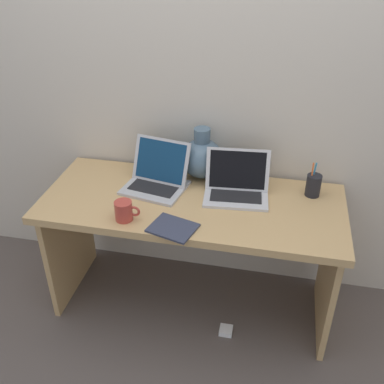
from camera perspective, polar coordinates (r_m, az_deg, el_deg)
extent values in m
plane|color=#564C47|center=(2.71, 0.00, -13.75)|extent=(6.00, 6.00, 0.00)
cube|color=beige|center=(2.36, 1.84, 13.65)|extent=(4.40, 0.04, 2.40)
cube|color=tan|center=(2.27, 0.00, -1.50)|extent=(1.53, 0.63, 0.04)
cube|color=tan|center=(2.69, -15.33, -5.99)|extent=(0.03, 0.54, 0.67)
cube|color=tan|center=(2.47, 16.91, -10.24)|extent=(0.03, 0.54, 0.67)
cube|color=#B2B2B7|center=(2.36, -4.75, 0.55)|extent=(0.35, 0.31, 0.01)
cube|color=black|center=(2.35, -4.76, 0.74)|extent=(0.27, 0.20, 0.00)
cube|color=#B2B2B7|center=(2.36, -3.98, 3.97)|extent=(0.32, 0.15, 0.22)
cube|color=navy|center=(2.36, -3.98, 3.97)|extent=(0.28, 0.14, 0.20)
cube|color=silver|center=(2.28, 5.61, -0.61)|extent=(0.34, 0.25, 0.01)
cube|color=black|center=(2.28, 5.63, -0.41)|extent=(0.27, 0.16, 0.00)
cube|color=silver|center=(2.29, 5.83, 2.84)|extent=(0.33, 0.10, 0.21)
cube|color=black|center=(2.29, 5.83, 2.84)|extent=(0.29, 0.09, 0.19)
ellipsoid|color=slate|center=(2.42, 1.26, 4.30)|extent=(0.23, 0.23, 0.21)
cylinder|color=slate|center=(2.36, 1.30, 7.22)|extent=(0.09, 0.09, 0.08)
cube|color=#33384C|center=(2.06, -2.46, -4.60)|extent=(0.24, 0.21, 0.01)
cylinder|color=#B23D33|center=(2.12, -8.72, -2.38)|extent=(0.08, 0.08, 0.10)
torus|color=#B23D33|center=(2.10, -7.34, -2.45)|extent=(0.05, 0.01, 0.05)
cylinder|color=black|center=(2.35, 15.21, 0.82)|extent=(0.08, 0.08, 0.12)
cylinder|color=orange|center=(2.33, 15.02, 1.91)|extent=(0.01, 0.03, 0.15)
cylinder|color=#338CBF|center=(2.34, 15.22, 2.03)|extent=(0.02, 0.01, 0.14)
cube|color=white|center=(2.55, 4.35, -17.20)|extent=(0.07, 0.07, 0.03)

